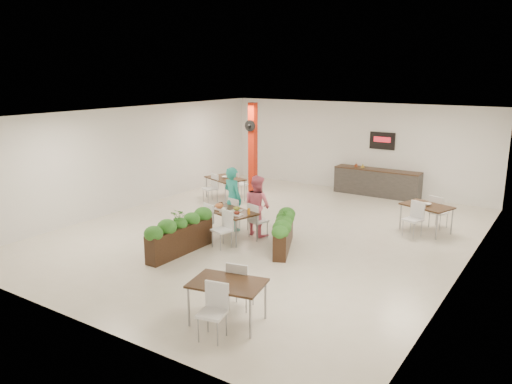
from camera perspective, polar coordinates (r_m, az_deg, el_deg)
ground at (r=13.59m, az=1.30°, el=-4.65°), size 12.00×12.00×0.00m
room_shell at (r=13.10m, az=1.35°, el=3.72°), size 10.10×12.10×3.22m
red_column at (r=17.91m, az=-0.38°, el=5.22°), size 0.40×0.41×3.20m
service_counter at (r=18.00m, az=13.65°, el=1.15°), size 3.00×0.64×2.20m
main_table at (r=12.95m, az=-2.96°, el=-2.64°), size 1.61×1.89×0.92m
diner_man at (r=13.61m, az=-2.68°, el=-0.78°), size 0.73×0.58×1.75m
diner_woman at (r=13.19m, az=0.14°, el=-1.54°), size 0.92×0.80×1.62m
planter_left at (r=12.05m, az=-8.67°, el=-4.56°), size 0.41×2.13×1.12m
planter_right at (r=12.23m, az=3.17°, el=-4.30°), size 1.04×1.82×1.02m
side_table_a at (r=16.95m, az=-3.54°, el=1.27°), size 1.56×1.66×0.92m
side_table_b at (r=14.23m, az=18.92°, el=-1.89°), size 1.44×1.67×0.92m
side_table_c at (r=8.72m, az=-3.28°, el=-10.97°), size 1.40×1.67×0.92m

